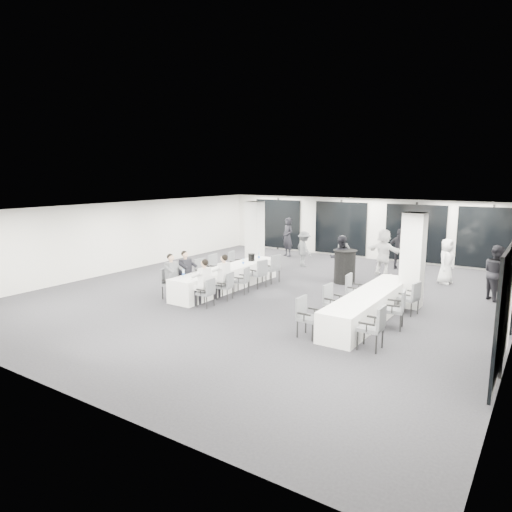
# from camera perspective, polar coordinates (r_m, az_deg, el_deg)

# --- Properties ---
(room) EXTENTS (14.04, 16.04, 2.84)m
(room) POSITION_cam_1_polar(r_m,az_deg,el_deg) (15.35, 7.05, 0.73)
(room) COLOR black
(room) RESTS_ON ground
(column_left) EXTENTS (0.60, 0.60, 2.80)m
(column_left) POSITION_cam_1_polar(r_m,az_deg,el_deg) (18.96, -0.16, 2.63)
(column_left) COLOR silver
(column_left) RESTS_ON floor
(column_right) EXTENTS (0.60, 0.60, 2.80)m
(column_right) POSITION_cam_1_polar(r_m,az_deg,el_deg) (14.11, 18.99, -0.52)
(column_right) COLOR silver
(column_right) RESTS_ON floor
(banquet_table_main) EXTENTS (0.90, 5.00, 0.75)m
(banquet_table_main) POSITION_cam_1_polar(r_m,az_deg,el_deg) (15.69, -3.58, -2.77)
(banquet_table_main) COLOR silver
(banquet_table_main) RESTS_ON floor
(banquet_table_side) EXTENTS (0.90, 5.00, 0.75)m
(banquet_table_side) POSITION_cam_1_polar(r_m,az_deg,el_deg) (12.79, 14.04, -6.05)
(banquet_table_side) COLOR silver
(banquet_table_side) RESTS_ON floor
(cocktail_table) EXTENTS (0.87, 0.87, 1.20)m
(cocktail_table) POSITION_cam_1_polar(r_m,az_deg,el_deg) (16.78, 11.03, -1.28)
(cocktail_table) COLOR black
(cocktail_table) RESTS_ON floor
(chair_main_left_near) EXTENTS (0.57, 0.61, 0.96)m
(chair_main_left_near) POSITION_cam_1_polar(r_m,az_deg,el_deg) (14.72, -10.83, -3.11)
(chair_main_left_near) COLOR #4D5054
(chair_main_left_near) RESTS_ON floor
(chair_main_left_second) EXTENTS (0.57, 0.61, 1.00)m
(chair_main_left_second) POSITION_cam_1_polar(r_m,az_deg,el_deg) (15.20, -9.05, -2.56)
(chair_main_left_second) COLOR #4D5054
(chair_main_left_second) RESTS_ON floor
(chair_main_left_mid) EXTENTS (0.56, 0.60, 1.00)m
(chair_main_left_mid) POSITION_cam_1_polar(r_m,az_deg,el_deg) (15.93, -6.67, -1.91)
(chair_main_left_mid) COLOR #4D5054
(chair_main_left_mid) RESTS_ON floor
(chair_main_left_fourth) EXTENTS (0.55, 0.61, 1.04)m
(chair_main_left_fourth) POSITION_cam_1_polar(r_m,az_deg,el_deg) (16.50, -4.98, -1.37)
(chair_main_left_fourth) COLOR #4D5054
(chair_main_left_fourth) RESTS_ON floor
(chair_main_left_far) EXTENTS (0.59, 0.63, 0.99)m
(chair_main_left_far) POSITION_cam_1_polar(r_m,az_deg,el_deg) (17.40, -2.64, -0.84)
(chair_main_left_far) COLOR #4D5054
(chair_main_left_far) RESTS_ON floor
(chair_main_right_near) EXTENTS (0.45, 0.50, 0.86)m
(chair_main_right_near) POSITION_cam_1_polar(r_m,az_deg,el_deg) (13.57, -6.10, -4.37)
(chair_main_right_near) COLOR #4D5054
(chair_main_right_near) RESTS_ON floor
(chair_main_right_second) EXTENTS (0.50, 0.53, 0.87)m
(chair_main_right_second) POSITION_cam_1_polar(r_m,az_deg,el_deg) (14.30, -3.67, -3.56)
(chair_main_right_second) COLOR #4D5054
(chair_main_right_second) RESTS_ON floor
(chair_main_right_mid) EXTENTS (0.53, 0.56, 0.88)m
(chair_main_right_mid) POSITION_cam_1_polar(r_m,az_deg,el_deg) (15.01, -1.60, -2.87)
(chair_main_right_mid) COLOR #4D5054
(chair_main_right_mid) RESTS_ON floor
(chair_main_right_fourth) EXTENTS (0.58, 0.62, 0.99)m
(chair_main_right_fourth) POSITION_cam_1_polar(r_m,az_deg,el_deg) (15.77, 0.42, -1.99)
(chair_main_right_fourth) COLOR #4D5054
(chair_main_right_fourth) RESTS_ON floor
(chair_main_right_far) EXTENTS (0.60, 0.64, 1.04)m
(chair_main_right_far) POSITION_cam_1_polar(r_m,az_deg,el_deg) (16.49, 2.10, -1.36)
(chair_main_right_far) COLOR #4D5054
(chair_main_right_far) RESTS_ON floor
(chair_side_left_near) EXTENTS (0.51, 0.57, 0.97)m
(chair_side_left_near) POSITION_cam_1_polar(r_m,az_deg,el_deg) (11.16, 6.29, -7.23)
(chair_side_left_near) COLOR #4D5054
(chair_side_left_near) RESTS_ON floor
(chair_side_left_mid) EXTENTS (0.53, 0.58, 0.97)m
(chair_side_left_mid) POSITION_cam_1_polar(r_m,az_deg,el_deg) (12.48, 9.50, -5.43)
(chair_side_left_mid) COLOR #4D5054
(chair_side_left_mid) RESTS_ON floor
(chair_side_left_far) EXTENTS (0.52, 0.57, 0.97)m
(chair_side_left_far) POSITION_cam_1_polar(r_m,az_deg,el_deg) (13.84, 12.04, -3.97)
(chair_side_left_far) COLOR #4D5054
(chair_side_left_far) RESTS_ON floor
(chair_side_right_near) EXTENTS (0.52, 0.58, 1.02)m
(chair_side_right_near) POSITION_cam_1_polar(r_m,az_deg,el_deg) (10.58, 14.60, -8.33)
(chair_side_right_near) COLOR #4D5054
(chair_side_right_near) RESTS_ON floor
(chair_side_right_mid) EXTENTS (0.59, 0.63, 1.02)m
(chair_side_right_mid) POSITION_cam_1_polar(r_m,az_deg,el_deg) (12.14, 17.22, -6.06)
(chair_side_right_mid) COLOR #4D5054
(chair_side_right_mid) RESTS_ON floor
(chair_side_right_far) EXTENTS (0.57, 0.60, 0.94)m
(chair_side_right_far) POSITION_cam_1_polar(r_m,az_deg,el_deg) (13.46, 18.85, -4.77)
(chair_side_right_far) COLOR #4D5054
(chair_side_right_far) RESTS_ON floor
(seated_guest_a) EXTENTS (0.50, 0.38, 1.44)m
(seated_guest_a) POSITION_cam_1_polar(r_m,az_deg,el_deg) (14.56, -10.35, -2.17)
(seated_guest_a) COLOR #515457
(seated_guest_a) RESTS_ON floor
(seated_guest_b) EXTENTS (0.50, 0.38, 1.44)m
(seated_guest_b) POSITION_cam_1_polar(r_m,az_deg,el_deg) (15.03, -8.63, -1.73)
(seated_guest_b) COLOR black
(seated_guest_b) RESTS_ON floor
(seated_guest_c) EXTENTS (0.50, 0.38, 1.44)m
(seated_guest_c) POSITION_cam_1_polar(r_m,az_deg,el_deg) (13.59, -6.65, -2.95)
(seated_guest_c) COLOR silver
(seated_guest_c) RESTS_ON floor
(seated_guest_d) EXTENTS (0.50, 0.38, 1.44)m
(seated_guest_d) POSITION_cam_1_polar(r_m,az_deg,el_deg) (14.31, -4.21, -2.24)
(seated_guest_d) COLOR silver
(seated_guest_d) RESTS_ON floor
(standing_guest_a) EXTENTS (0.81, 0.78, 1.73)m
(standing_guest_a) POSITION_cam_1_polar(r_m,az_deg,el_deg) (18.30, 10.81, 0.48)
(standing_guest_a) COLOR #515457
(standing_guest_a) RESTS_ON floor
(standing_guest_b) EXTENTS (1.04, 0.81, 1.91)m
(standing_guest_b) POSITION_cam_1_polar(r_m,az_deg,el_deg) (17.01, 10.52, 0.07)
(standing_guest_b) COLOR black
(standing_guest_b) RESTS_ON floor
(standing_guest_c) EXTENTS (1.24, 1.07, 1.71)m
(standing_guest_c) POSITION_cam_1_polar(r_m,az_deg,el_deg) (19.49, 6.04, 1.16)
(standing_guest_c) COLOR #515457
(standing_guest_c) RESTS_ON floor
(standing_guest_d) EXTENTS (1.20, 0.78, 1.91)m
(standing_guest_d) POSITION_cam_1_polar(r_m,az_deg,el_deg) (19.73, 17.52, 1.14)
(standing_guest_d) COLOR black
(standing_guest_d) RESTS_ON floor
(standing_guest_e) EXTENTS (0.72, 0.99, 1.85)m
(standing_guest_e) POSITION_cam_1_polar(r_m,az_deg,el_deg) (17.69, 22.71, -0.26)
(standing_guest_e) COLOR silver
(standing_guest_e) RESTS_ON floor
(standing_guest_f) EXTENTS (2.01, 1.23, 2.05)m
(standing_guest_f) POSITION_cam_1_polar(r_m,az_deg,el_deg) (18.40, 15.68, 0.84)
(standing_guest_f) COLOR silver
(standing_guest_f) RESTS_ON floor
(standing_guest_g) EXTENTS (0.96, 0.89, 2.11)m
(standing_guest_g) POSITION_cam_1_polar(r_m,az_deg,el_deg) (21.84, 3.98, 2.69)
(standing_guest_g) COLOR black
(standing_guest_g) RESTS_ON floor
(standing_guest_h) EXTENTS (1.05, 1.10, 1.97)m
(standing_guest_h) POSITION_cam_1_polar(r_m,az_deg,el_deg) (16.00, 27.84, -1.46)
(standing_guest_h) COLOR black
(standing_guest_h) RESTS_ON floor
(ice_bucket_near) EXTENTS (0.24, 0.24, 0.27)m
(ice_bucket_near) POSITION_cam_1_polar(r_m,az_deg,el_deg) (14.70, -6.26, -1.66)
(ice_bucket_near) COLOR black
(ice_bucket_near) RESTS_ON banquet_table_main
(ice_bucket_far) EXTENTS (0.24, 0.24, 0.27)m
(ice_bucket_far) POSITION_cam_1_polar(r_m,az_deg,el_deg) (16.74, -0.57, -0.16)
(ice_bucket_far) COLOR black
(ice_bucket_far) RESTS_ON banquet_table_main
(water_bottle_a) EXTENTS (0.07, 0.07, 0.23)m
(water_bottle_a) POSITION_cam_1_polar(r_m,az_deg,el_deg) (14.29, -9.06, -2.15)
(water_bottle_a) COLOR silver
(water_bottle_a) RESTS_ON banquet_table_main
(water_bottle_b) EXTENTS (0.07, 0.07, 0.23)m
(water_bottle_b) POSITION_cam_1_polar(r_m,az_deg,el_deg) (15.94, -1.61, -0.75)
(water_bottle_b) COLOR silver
(water_bottle_b) RESTS_ON banquet_table_main
(water_bottle_c) EXTENTS (0.08, 0.08, 0.24)m
(water_bottle_c) POSITION_cam_1_polar(r_m,az_deg,el_deg) (17.01, 0.37, -0.04)
(water_bottle_c) COLOR silver
(water_bottle_c) RESTS_ON banquet_table_main
(plate_a) EXTENTS (0.18, 0.18, 0.03)m
(plate_a) POSITION_cam_1_polar(r_m,az_deg,el_deg) (14.66, -6.86, -2.20)
(plate_a) COLOR white
(plate_a) RESTS_ON banquet_table_main
(plate_b) EXTENTS (0.20, 0.20, 0.03)m
(plate_b) POSITION_cam_1_polar(r_m,az_deg,el_deg) (14.15, -6.98, -2.65)
(plate_b) COLOR white
(plate_b) RESTS_ON banquet_table_main
(plate_c) EXTENTS (0.18, 0.18, 0.03)m
(plate_c) POSITION_cam_1_polar(r_m,az_deg,el_deg) (15.06, -4.64, -1.83)
(plate_c) COLOR white
(plate_c) RESTS_ON banquet_table_main
(wine_glass) EXTENTS (0.08, 0.08, 0.20)m
(wine_glass) POSITION_cam_1_polar(r_m,az_deg,el_deg) (13.91, -8.08, -2.32)
(wine_glass) COLOR silver
(wine_glass) RESTS_ON banquet_table_main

